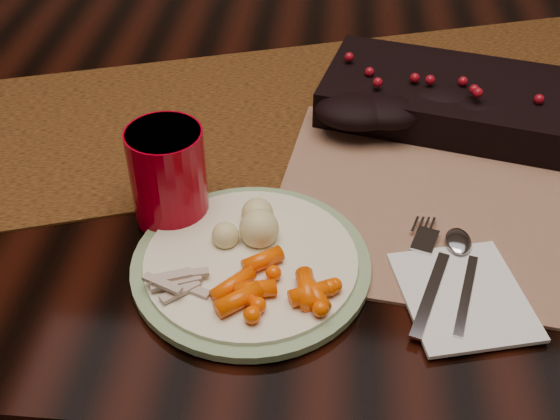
# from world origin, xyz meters

# --- Properties ---
(dining_table) EXTENTS (1.80, 1.00, 0.75)m
(dining_table) POSITION_xyz_m (0.00, 0.00, 0.38)
(dining_table) COLOR black
(dining_table) RESTS_ON floor
(table_runner) EXTENTS (1.85, 0.93, 0.00)m
(table_runner) POSITION_xyz_m (-0.05, 0.04, 0.75)
(table_runner) COLOR #512E15
(table_runner) RESTS_ON dining_table
(centerpiece) EXTENTS (0.40, 0.27, 0.07)m
(centerpiece) POSITION_xyz_m (0.22, 0.05, 0.79)
(centerpiece) COLOR black
(centerpiece) RESTS_ON table_runner
(placemat_main) EXTENTS (0.54, 0.43, 0.00)m
(placemat_main) POSITION_xyz_m (0.23, -0.16, 0.75)
(placemat_main) COLOR #9C6140
(placemat_main) RESTS_ON dining_table
(dinner_plate) EXTENTS (0.28, 0.28, 0.01)m
(dinner_plate) POSITION_xyz_m (-0.04, -0.29, 0.76)
(dinner_plate) COLOR #F3ECCC
(dinner_plate) RESTS_ON placemat_main
(baby_carrots) EXTENTS (0.13, 0.11, 0.02)m
(baby_carrots) POSITION_xyz_m (-0.01, -0.34, 0.78)
(baby_carrots) COLOR #F84F00
(baby_carrots) RESTS_ON dinner_plate
(mashed_potatoes) EXTENTS (0.10, 0.09, 0.05)m
(mashed_potatoes) POSITION_xyz_m (-0.06, -0.25, 0.79)
(mashed_potatoes) COLOR #F1DF7E
(mashed_potatoes) RESTS_ON dinner_plate
(turkey_shreds) EXTENTS (0.06, 0.06, 0.01)m
(turkey_shreds) POSITION_xyz_m (-0.11, -0.34, 0.78)
(turkey_shreds) COLOR #CBA393
(turkey_shreds) RESTS_ON dinner_plate
(napkin) EXTENTS (0.16, 0.18, 0.01)m
(napkin) POSITION_xyz_m (0.19, -0.32, 0.76)
(napkin) COLOR white
(napkin) RESTS_ON placemat_main
(fork) EXTENTS (0.08, 0.17, 0.00)m
(fork) POSITION_xyz_m (0.16, -0.30, 0.76)
(fork) COLOR #B9B8C3
(fork) RESTS_ON napkin
(spoon) EXTENTS (0.07, 0.16, 0.00)m
(spoon) POSITION_xyz_m (0.19, -0.29, 0.76)
(spoon) COLOR #AEACBA
(spoon) RESTS_ON napkin
(red_cup) EXTENTS (0.11, 0.11, 0.12)m
(red_cup) POSITION_xyz_m (-0.15, -0.21, 0.82)
(red_cup) COLOR maroon
(red_cup) RESTS_ON placemat_main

